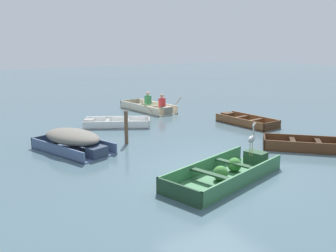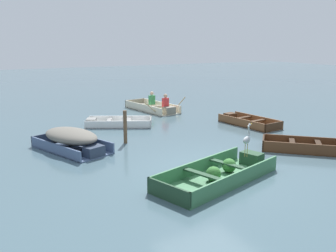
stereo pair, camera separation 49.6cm
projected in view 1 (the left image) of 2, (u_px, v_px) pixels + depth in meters
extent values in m
plane|color=#47606B|center=(216.00, 169.00, 9.85)|extent=(80.00, 80.00, 0.00)
cube|color=#387047|center=(224.00, 179.00, 9.05)|extent=(3.61, 2.17, 0.04)
cube|color=#387047|center=(204.00, 167.00, 9.41)|extent=(3.27, 1.02, 0.38)
cube|color=#387047|center=(246.00, 178.00, 8.62)|extent=(3.27, 1.02, 0.38)
cube|color=#1E3D27|center=(178.00, 193.00, 7.81)|extent=(0.41, 1.21, 0.38)
cube|color=#1E3D27|center=(256.00, 158.00, 10.11)|extent=(0.51, 0.64, 0.34)
cube|color=#1E3D27|center=(235.00, 164.00, 9.36)|extent=(0.48, 1.15, 0.04)
cube|color=#1E3D27|center=(211.00, 174.00, 8.63)|extent=(0.48, 1.15, 0.04)
sphere|color=#387533|center=(235.00, 165.00, 9.49)|extent=(0.36, 0.36, 0.36)
sphere|color=#387533|center=(220.00, 173.00, 8.87)|extent=(0.36, 0.36, 0.36)
cube|color=white|center=(117.00, 126.00, 14.75)|extent=(2.74, 2.10, 0.04)
cube|color=white|center=(116.00, 125.00, 14.23)|extent=(2.29, 1.22, 0.30)
cube|color=white|center=(118.00, 120.00, 15.20)|extent=(2.29, 1.22, 0.30)
cube|color=gray|center=(149.00, 122.00, 14.79)|extent=(0.53, 0.95, 0.30)
cube|color=gray|center=(89.00, 122.00, 14.65)|extent=(0.54, 0.58, 0.27)
cube|color=gray|center=(108.00, 121.00, 14.68)|extent=(0.58, 0.92, 0.04)
cube|color=gray|center=(127.00, 120.00, 14.72)|extent=(0.58, 0.92, 0.04)
cube|color=brown|center=(247.00, 124.00, 15.06)|extent=(1.29, 2.62, 0.04)
cube|color=brown|center=(239.00, 122.00, 14.74)|extent=(0.32, 2.51, 0.32)
cube|color=brown|center=(255.00, 119.00, 15.31)|extent=(0.32, 2.51, 0.32)
cube|color=#3F2716|center=(272.00, 126.00, 14.07)|extent=(1.02, 0.16, 0.32)
cube|color=#3F2716|center=(227.00, 116.00, 15.86)|extent=(0.49, 0.41, 0.29)
cube|color=#3F2716|center=(240.00, 117.00, 15.30)|extent=(0.93, 0.26, 0.04)
cube|color=#3F2716|center=(254.00, 120.00, 14.72)|extent=(0.93, 0.26, 0.04)
cube|color=#475B7F|center=(73.00, 151.00, 11.40)|extent=(2.04, 2.85, 0.04)
cube|color=#475B7F|center=(88.00, 142.00, 11.82)|extent=(0.93, 2.45, 0.33)
cube|color=#475B7F|center=(56.00, 150.00, 10.92)|extent=(0.93, 2.45, 0.33)
cube|color=#273246|center=(49.00, 139.00, 12.15)|extent=(1.18, 0.47, 0.33)
cube|color=#273246|center=(97.00, 152.00, 10.68)|extent=(0.64, 0.53, 0.30)
cube|color=#273246|center=(81.00, 145.00, 11.11)|extent=(1.12, 0.54, 0.04)
cube|color=#273246|center=(65.00, 141.00, 11.59)|extent=(1.12, 0.54, 0.04)
ellipsoid|color=#6B665B|center=(72.00, 137.00, 11.31)|extent=(1.83, 2.39, 0.42)
cube|color=#4C2D19|center=(305.00, 148.00, 11.62)|extent=(2.50, 2.45, 0.04)
cube|color=#4C2D19|center=(303.00, 140.00, 12.03)|extent=(1.86, 1.79, 0.34)
cube|color=#4C2D19|center=(307.00, 148.00, 11.15)|extent=(1.86, 1.79, 0.34)
cube|color=black|center=(264.00, 141.00, 11.86)|extent=(0.71, 0.73, 0.34)
cube|color=black|center=(319.00, 142.00, 11.49)|extent=(0.72, 0.74, 0.04)
cube|color=black|center=(293.00, 140.00, 11.65)|extent=(0.72, 0.74, 0.04)
cube|color=beige|center=(148.00, 110.00, 18.05)|extent=(1.62, 3.21, 0.04)
cube|color=beige|center=(157.00, 106.00, 18.36)|extent=(0.53, 3.04, 0.36)
cube|color=beige|center=(139.00, 108.00, 17.67)|extent=(0.53, 3.04, 0.36)
cube|color=gray|center=(130.00, 103.00, 19.15)|extent=(1.15, 0.23, 0.36)
cube|color=gray|center=(166.00, 110.00, 17.00)|extent=(0.57, 0.44, 0.33)
cube|color=gray|center=(154.00, 106.00, 17.65)|extent=(1.07, 0.32, 0.04)
cube|color=gray|center=(142.00, 104.00, 18.34)|extent=(1.07, 0.32, 0.04)
cube|color=#338C4C|center=(148.00, 100.00, 17.94)|extent=(0.30, 0.22, 0.44)
sphere|color=beige|center=(148.00, 93.00, 17.87)|extent=(0.18, 0.18, 0.18)
cube|color=red|center=(162.00, 103.00, 17.14)|extent=(0.30, 0.22, 0.44)
sphere|color=tan|center=(162.00, 96.00, 17.07)|extent=(0.18, 0.18, 0.18)
cylinder|color=tan|center=(176.00, 103.00, 17.71)|extent=(0.64, 0.14, 0.55)
cylinder|color=tan|center=(147.00, 107.00, 16.61)|extent=(0.64, 0.14, 0.55)
cylinder|color=olive|center=(250.00, 149.00, 9.60)|extent=(0.02, 0.02, 0.35)
cylinder|color=olive|center=(252.00, 149.00, 9.57)|extent=(0.02, 0.02, 0.35)
ellipsoid|color=#93999E|center=(252.00, 139.00, 9.53)|extent=(0.35, 0.27, 0.18)
cylinder|color=#93999E|center=(253.00, 130.00, 9.58)|extent=(0.12, 0.09, 0.28)
ellipsoid|color=#93999E|center=(254.00, 124.00, 9.58)|extent=(0.13, 0.10, 0.06)
cone|color=gold|center=(255.00, 123.00, 9.65)|extent=(0.10, 0.07, 0.02)
cylinder|color=brown|center=(126.00, 127.00, 12.14)|extent=(0.12, 0.12, 1.09)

